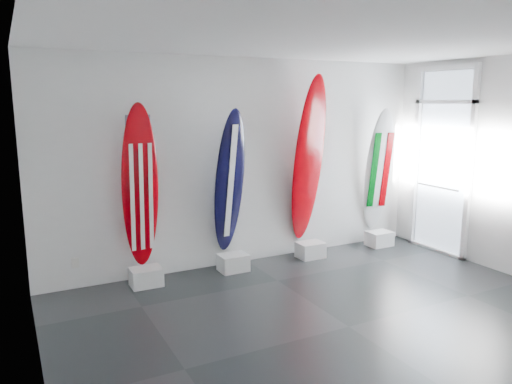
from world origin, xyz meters
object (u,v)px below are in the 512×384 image
surfboard_usa (140,187)px  surfboard_swiss (309,160)px  surfboard_navy (230,182)px  surfboard_italy (378,170)px

surfboard_usa → surfboard_swiss: (2.57, 0.00, 0.20)m
surfboard_usa → surfboard_navy: size_ratio=1.03×
surfboard_usa → surfboard_swiss: surfboard_swiss is taller
surfboard_swiss → surfboard_navy: bearing=169.9°
surfboard_navy → surfboard_italy: 2.69m
surfboard_swiss → surfboard_usa: bearing=169.9°
surfboard_italy → surfboard_usa: bearing=-167.1°
surfboard_navy → surfboard_swiss: 1.34m
surfboard_navy → surfboard_italy: (2.69, 0.00, -0.01)m
surfboard_navy → surfboard_swiss: bearing=-8.9°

